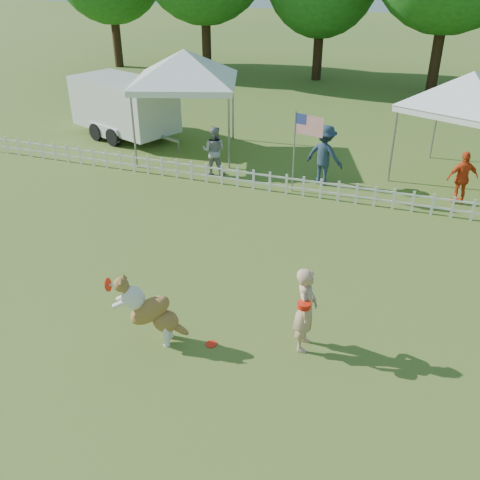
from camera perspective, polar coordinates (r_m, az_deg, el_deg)
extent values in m
plane|color=#3A5C1D|center=(9.82, -5.15, -10.76)|extent=(120.00, 120.00, 0.00)
imported|color=tan|center=(9.27, 7.02, -7.36)|extent=(0.43, 0.61, 1.60)
cylinder|color=red|center=(9.73, -3.08, -11.02)|extent=(0.25, 0.25, 0.02)
imported|color=gray|center=(16.72, -2.81, 9.52)|extent=(0.79, 0.64, 1.51)
imported|color=#213448|center=(16.08, 9.01, 8.93)|extent=(1.29, 0.95, 1.79)
imported|color=#D64519|center=(15.83, 22.63, 6.13)|extent=(0.94, 0.70, 1.49)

